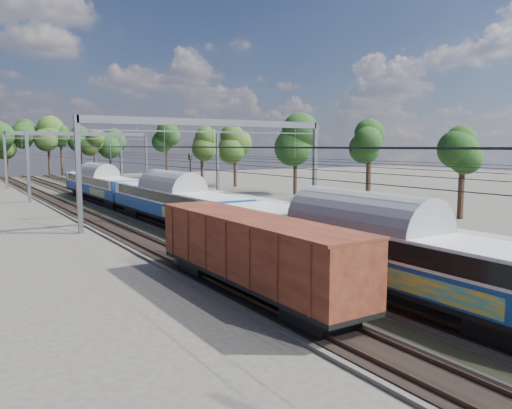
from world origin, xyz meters
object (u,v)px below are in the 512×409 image
worker (110,189)px  emu_train (174,196)px  signal_far (120,164)px  freight_boxcar (252,250)px  signal_near (190,173)px

worker → emu_train: bearing=163.3°
emu_train → worker: size_ratio=42.25×
emu_train → signal_far: (14.23, 59.48, 0.59)m
emu_train → signal_far: 61.16m
signal_far → freight_boxcar: bearing=-91.5°
emu_train → freight_boxcar: (-4.50, -19.08, -0.56)m
freight_boxcar → signal_far: signal_far is taller
freight_boxcar → signal_far: size_ratio=2.60×
emu_train → signal_near: size_ratio=11.24×
signal_near → signal_far: signal_near is taller
emu_train → freight_boxcar: bearing=-103.3°
signal_near → signal_far: 46.08m
worker → signal_near: 17.52m
freight_boxcar → worker: freight_boxcar is taller
freight_boxcar → emu_train: bearing=76.7°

